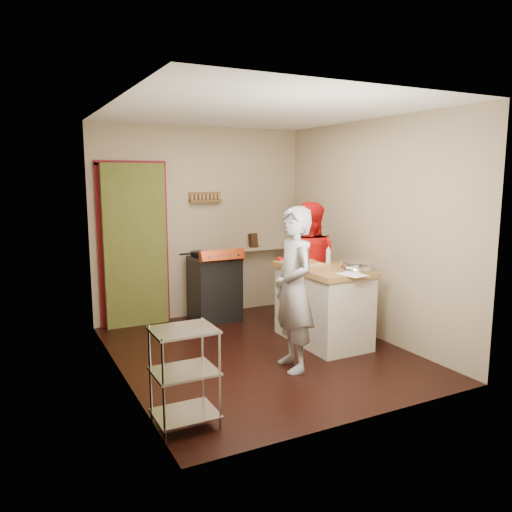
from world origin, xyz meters
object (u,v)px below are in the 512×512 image
Objects in this scene: stove at (215,287)px; person_red at (307,268)px; island at (323,302)px; wire_shelving at (185,373)px; person_stripe at (294,289)px.

person_red reaches higher than stove.
wire_shelving is at bearing -150.54° from island.
island is 0.81× the size of person_red.
person_stripe reaches higher than wire_shelving.
wire_shelving is 2.72m from person_red.
person_red is (0.05, 0.42, 0.33)m from island.
island reaches higher than wire_shelving.
person_red is (2.16, 1.62, 0.37)m from wire_shelving.
island is at bearing -61.35° from stove.
wire_shelving is at bearing 67.41° from person_red.
stove is 0.62× the size of person_red.
stove reaches higher than wire_shelving.
wire_shelving is (-1.33, -2.62, -0.01)m from stove.
island reaches higher than stove.
island is at bearing 29.46° from wire_shelving.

